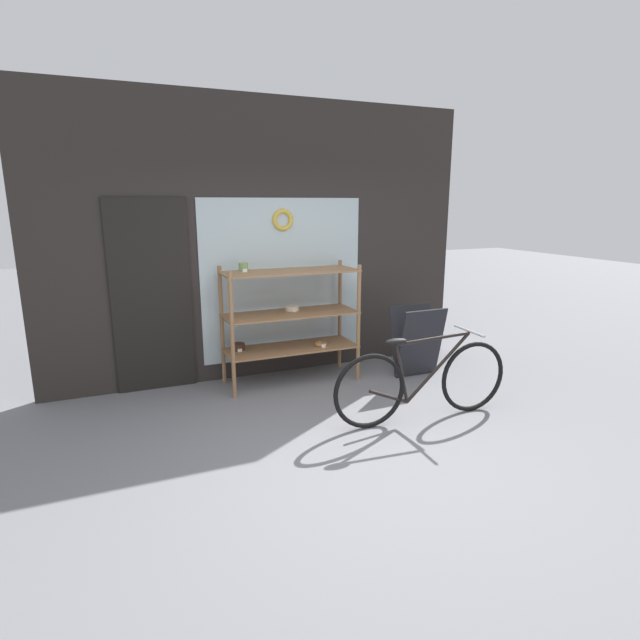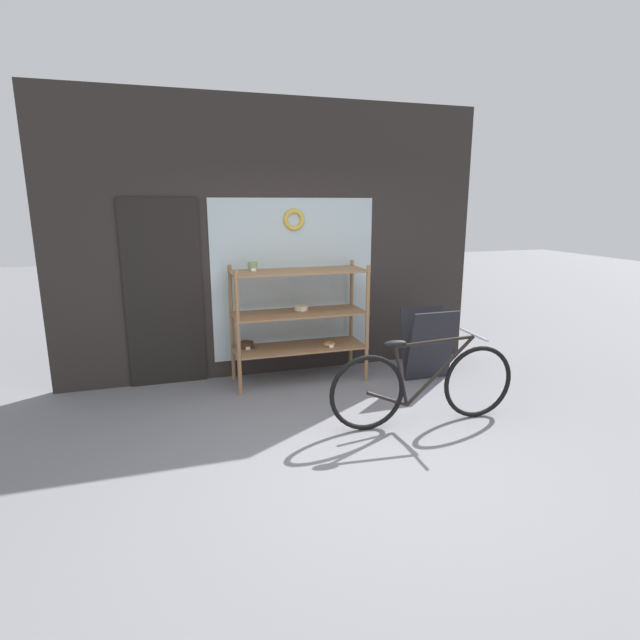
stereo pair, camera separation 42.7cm
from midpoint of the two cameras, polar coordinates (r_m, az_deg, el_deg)
name	(u,v)px [view 2 (the right image)]	position (r m, az deg, el deg)	size (l,w,h in m)	color
ground_plane	(343,461)	(4.22, 5.71, -15.80)	(30.00, 30.00, 0.00)	slate
storefront_facade	(273,244)	(5.93, -3.31, 8.60)	(5.08, 0.13, 3.21)	#2D2826
display_case	(297,314)	(5.70, -0.48, 0.69)	(1.52, 0.56, 1.40)	#8E6642
bicycle	(424,385)	(4.84, 14.29, -7.24)	(1.85, 0.46, 0.85)	black
sandwich_board	(428,344)	(6.04, 14.22, -2.70)	(0.58, 0.39, 0.84)	#232328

